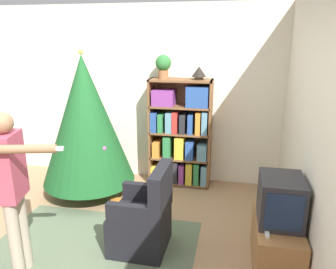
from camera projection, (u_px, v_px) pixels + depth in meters
ground_plane at (102, 257)px, 3.32m from camera, size 14.00×14.00×0.00m
wall_back at (152, 95)px, 4.95m from camera, size 8.00×0.10×2.60m
wall_right at (328, 148)px, 2.57m from camera, size 0.10×8.00×2.60m
area_rug at (86, 258)px, 3.29m from camera, size 2.14×1.78×0.01m
bookshelf at (181, 135)px, 4.78m from camera, size 0.89×0.34×1.58m
tv_stand at (276, 243)px, 3.13m from camera, size 0.41×0.84×0.49m
television at (281, 200)px, 2.99m from camera, size 0.39×0.48×0.44m
game_remote at (267, 233)px, 2.84m from camera, size 0.04×0.12×0.02m
christmas_tree at (86, 121)px, 4.35m from camera, size 1.25×1.25×2.00m
armchair at (144, 220)px, 3.37m from camera, size 0.58×0.57×0.92m
standing_person at (12, 184)px, 2.84m from camera, size 0.70×0.46×1.55m
potted_plant at (163, 65)px, 4.55m from camera, size 0.22×0.22×0.33m
table_lamp at (199, 72)px, 4.48m from camera, size 0.20×0.20×0.18m
book_pile_near_tree at (117, 203)px, 4.30m from camera, size 0.22×0.17×0.09m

